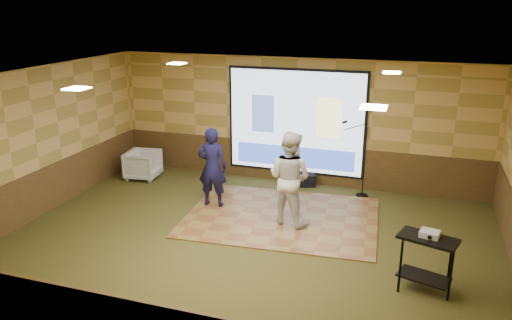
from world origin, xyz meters
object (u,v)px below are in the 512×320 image
(player_left, at_px, (212,167))
(projector, at_px, (430,234))
(projector_screen, at_px, (295,123))
(duffel_bag, at_px, (306,180))
(player_right, at_px, (290,178))
(av_table, at_px, (426,254))
(mic_stand, at_px, (361,175))
(banquet_chair, at_px, (143,165))
(dance_floor, at_px, (282,217))

(player_left, height_order, projector, player_left)
(projector_screen, xyz_separation_m, duffel_bag, (0.33, -0.19, -1.33))
(player_left, bearing_deg, player_right, 163.91)
(av_table, bearing_deg, duffel_bag, 125.26)
(projector_screen, xyz_separation_m, player_left, (-1.28, -2.02, -0.59))
(mic_stand, xyz_separation_m, banquet_chair, (-5.27, -0.52, -0.14))
(player_right, relative_size, av_table, 2.10)
(dance_floor, relative_size, banquet_chair, 4.94)
(projector_screen, xyz_separation_m, dance_floor, (0.28, -2.15, -1.46))
(player_right, height_order, mic_stand, player_right)
(projector_screen, distance_m, duffel_bag, 1.38)
(av_table, xyz_separation_m, banquet_chair, (-6.68, 3.11, -0.25))
(projector_screen, relative_size, mic_stand, 1.92)
(dance_floor, distance_m, player_right, 0.99)
(projector, distance_m, banquet_chair, 7.39)
(projector_screen, bearing_deg, mic_stand, -14.27)
(player_left, xyz_separation_m, duffel_bag, (1.61, 1.84, -0.74))
(projector, height_order, duffel_bag, projector)
(duffel_bag, bearing_deg, av_table, -54.74)
(projector, relative_size, banquet_chair, 0.36)
(banquet_chair, bearing_deg, mic_stand, -91.14)
(projector_screen, bearing_deg, player_left, -122.39)
(projector_screen, bearing_deg, av_table, -52.94)
(dance_floor, height_order, banquet_chair, banquet_chair)
(player_right, height_order, av_table, player_right)
(dance_floor, relative_size, av_table, 4.31)
(projector, bearing_deg, player_left, 167.68)
(dance_floor, height_order, duffel_bag, duffel_bag)
(mic_stand, bearing_deg, dance_floor, -130.13)
(dance_floor, xyz_separation_m, banquet_chair, (-3.91, 1.21, 0.34))
(player_right, bearing_deg, av_table, 164.36)
(mic_stand, bearing_deg, av_table, -70.68)
(mic_stand, height_order, duffel_bag, mic_stand)
(dance_floor, height_order, player_right, player_right)
(projector, relative_size, duffel_bag, 0.60)
(projector_screen, distance_m, banquet_chair, 3.91)
(projector_screen, bearing_deg, projector, -52.62)
(mic_stand, bearing_deg, banquet_chair, -176.34)
(player_right, relative_size, banquet_chair, 2.40)
(player_left, distance_m, banquet_chair, 2.64)
(av_table, bearing_deg, projector, 68.73)
(player_right, distance_m, banquet_chair, 4.39)
(player_left, relative_size, banquet_chair, 2.22)
(projector, distance_m, duffel_bag, 4.77)
(projector_screen, relative_size, duffel_bag, 7.21)
(dance_floor, relative_size, player_left, 2.23)
(projector, height_order, banquet_chair, projector)
(projector_screen, distance_m, av_table, 5.14)
(dance_floor, xyz_separation_m, player_right, (0.20, -0.22, 0.95))
(banquet_chair, bearing_deg, dance_floor, -113.99)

